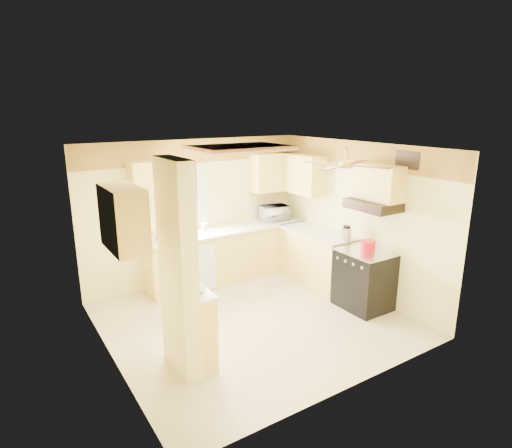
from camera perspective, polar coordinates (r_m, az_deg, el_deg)
floor at (r=6.42m, az=-0.34°, el=-12.68°), size 4.00×4.00×0.00m
ceiling at (r=5.70m, az=-0.38°, el=10.15°), size 4.00×4.00×0.00m
wall_back at (r=7.55m, az=-8.11°, el=1.64°), size 4.00×0.00×4.00m
wall_front at (r=4.55m, az=12.73°, el=-7.85°), size 4.00×0.00×4.00m
wall_left at (r=5.20m, az=-19.37°, el=-5.36°), size 0.00×3.80×3.80m
wall_right at (r=7.17m, az=13.26°, el=0.65°), size 0.00×3.80×3.80m
wallpaper_border at (r=7.36m, az=-8.35°, el=9.58°), size 4.00×0.02×0.40m
partition_column at (r=4.89m, az=-10.36°, el=-6.05°), size 0.20×0.70×2.50m
partition_ledge at (r=5.30m, az=-7.68°, el=-13.70°), size 0.25×0.55×0.90m
ledge_top at (r=5.09m, az=-7.87°, el=-9.06°), size 0.28×0.58×0.04m
lower_cabinets_back at (r=7.74m, az=-3.59°, el=-4.08°), size 3.00×0.60×0.90m
lower_cabinets_right at (r=7.62m, az=8.08°, el=-4.52°), size 0.60×1.40×0.90m
countertop_back at (r=7.59m, az=-3.61°, el=-0.75°), size 3.04×0.64×0.04m
countertop_right at (r=7.47m, az=8.16°, el=-1.14°), size 0.64×1.44×0.04m
dishwasher_panel at (r=7.16m, az=-7.62°, el=-5.97°), size 0.58×0.02×0.80m
window at (r=7.38m, az=-9.92°, el=3.63°), size 0.92×0.02×1.02m
upper_cab_back_left at (r=6.97m, az=-14.06°, el=5.24°), size 0.60×0.35×0.70m
upper_cab_back_right at (r=8.05m, az=2.38°, el=6.97°), size 0.90×0.35×0.70m
upper_cab_right at (r=7.84m, az=6.05°, el=6.68°), size 0.35×1.00×0.70m
upper_cab_left_wall at (r=4.84m, az=-17.26°, el=0.74°), size 0.35×0.75×0.70m
upper_cab_over_stove at (r=6.54m, az=16.01°, el=5.36°), size 0.35×0.76×0.52m
stove at (r=6.83m, az=14.23°, el=-7.14°), size 0.68×0.77×0.92m
range_hood at (r=6.54m, az=15.31°, el=2.46°), size 0.50×0.76×0.14m
poster_menu at (r=4.75m, az=-9.46°, el=0.96°), size 0.02×0.42×0.57m
poster_nashville at (r=4.95m, az=-9.13°, el=-6.36°), size 0.02×0.42×0.57m
ceiling_light_panel at (r=6.18m, az=-2.11°, el=10.12°), size 1.35×0.95×0.06m
ceiling_fan at (r=5.79m, az=11.89°, el=7.79°), size 1.15×1.15×0.26m
vent_grate at (r=6.39m, az=19.53°, el=8.04°), size 0.02×0.40×0.25m
microwave at (r=8.10m, az=2.47°, el=1.48°), size 0.55×0.41×0.28m
bowl at (r=5.06m, az=-7.90°, el=-8.66°), size 0.27×0.27×0.06m
dutch_oven at (r=6.67m, az=14.71°, el=-2.82°), size 0.23×0.23×0.16m
kettle at (r=6.97m, az=11.96°, el=-1.30°), size 0.17×0.17×0.26m
dish_rack at (r=7.13m, az=-11.51°, el=-1.23°), size 0.41×0.31×0.23m
utensil_crock at (r=7.47m, az=-6.91°, el=-0.38°), size 0.11×0.11×0.21m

